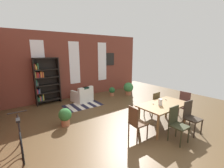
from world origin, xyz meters
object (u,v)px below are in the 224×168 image
at_px(dining_table, 164,107).
at_px(dining_chair_head_left, 136,122).
at_px(dining_chair_near_right, 191,116).
at_px(vase_on_table, 160,102).
at_px(potted_plant_by_shelf, 65,116).
at_px(potted_plant_corner, 112,91).
at_px(dining_chair_far_right, 153,104).
at_px(dining_chair_near_left, 177,123).
at_px(bookshelf_tall, 45,81).
at_px(bicycle_second, 20,136).
at_px(armchair_white, 82,96).
at_px(dining_chair_head_right, 183,104).
at_px(potted_plant_window, 128,88).

distance_m(dining_table, dining_chair_head_left, 1.20).
bearing_deg(dining_chair_near_right, vase_on_table, 129.41).
height_order(potted_plant_by_shelf, potted_plant_corner, potted_plant_by_shelf).
relative_size(dining_chair_far_right, dining_chair_near_left, 1.00).
relative_size(dining_chair_near_right, potted_plant_corner, 1.94).
xyz_separation_m(dining_table, bookshelf_tall, (-2.40, 4.56, 0.39)).
height_order(dining_table, dining_chair_far_right, dining_chair_far_right).
relative_size(dining_chair_head_left, bicycle_second, 0.55).
height_order(armchair_white, potted_plant_corner, armchair_white).
distance_m(armchair_white, potted_plant_corner, 1.69).
height_order(dining_table, bicycle_second, bicycle_second).
relative_size(dining_chair_near_right, potted_plant_by_shelf, 1.62).
relative_size(dining_table, dining_chair_far_right, 1.72).
height_order(dining_chair_near_right, potted_plant_corner, dining_chair_near_right).
xyz_separation_m(dining_chair_head_right, bookshelf_tall, (-3.59, 4.56, 0.55)).
height_order(dining_chair_head_right, potted_plant_by_shelf, dining_chair_head_right).
height_order(bicycle_second, potted_plant_corner, bicycle_second).
xyz_separation_m(bicycle_second, potted_plant_window, (5.42, 2.03, 0.04)).
bearing_deg(potted_plant_corner, dining_chair_near_right, -94.87).
bearing_deg(dining_chair_near_left, dining_chair_head_right, 23.73).
height_order(dining_chair_head_right, bookshelf_tall, bookshelf_tall).
bearing_deg(dining_chair_head_right, vase_on_table, -179.73).
xyz_separation_m(dining_chair_near_right, potted_plant_by_shelf, (-2.84, 2.62, -0.18)).
bearing_deg(bicycle_second, armchair_white, 41.26).
distance_m(dining_table, dining_chair_head_right, 1.20).
xyz_separation_m(dining_chair_far_right, dining_chair_head_right, (0.82, -0.67, 0.00)).
height_order(bicycle_second, potted_plant_window, bicycle_second).
xyz_separation_m(dining_chair_far_right, bicycle_second, (-4.15, 0.69, -0.16)).
bearing_deg(armchair_white, vase_on_table, -79.02).
relative_size(dining_chair_near_right, dining_chair_head_left, 1.00).
height_order(vase_on_table, armchair_white, vase_on_table).
bearing_deg(potted_plant_window, dining_table, -115.81).
bearing_deg(dining_chair_head_left, potted_plant_corner, 62.48).
xyz_separation_m(dining_table, armchair_white, (-0.93, 3.86, -0.40)).
height_order(dining_chair_head_right, potted_plant_window, dining_chair_head_right).
xyz_separation_m(bicycle_second, potted_plant_by_shelf, (1.31, 0.57, -0.02)).
height_order(armchair_white, bicycle_second, bicycle_second).
distance_m(dining_chair_far_right, dining_chair_head_left, 1.70).
height_order(dining_chair_near_right, potted_plant_by_shelf, dining_chair_near_right).
relative_size(potted_plant_by_shelf, potted_plant_corner, 1.20).
bearing_deg(dining_chair_near_right, potted_plant_window, 72.71).
bearing_deg(dining_chair_near_left, dining_chair_head_left, 140.37).
distance_m(vase_on_table, bookshelf_tall, 5.07).
height_order(dining_chair_far_right, potted_plant_corner, dining_chair_far_right).
distance_m(dining_table, bicycle_second, 4.03).
distance_m(dining_chair_head_left, potted_plant_corner, 4.21).
bearing_deg(dining_chair_far_right, dining_chair_head_right, -39.33).
xyz_separation_m(dining_chair_near_right, dining_chair_near_left, (-0.74, 0.00, 0.00)).
bearing_deg(potted_plant_by_shelf, potted_plant_window, 19.55).
relative_size(dining_chair_head_right, armchair_white, 1.02).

